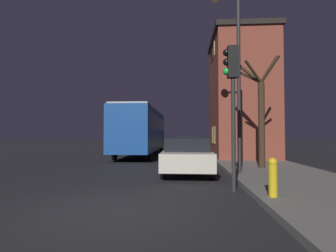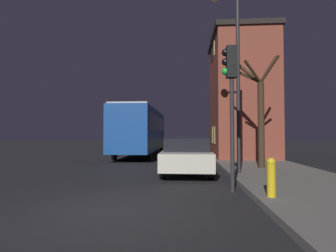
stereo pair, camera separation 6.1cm
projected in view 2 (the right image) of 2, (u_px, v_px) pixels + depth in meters
ground_plane at (111, 211)px, 5.47m from camera, size 120.00×120.00×0.00m
brick_building at (241, 96)px, 17.24m from camera, size 3.85×5.56×7.92m
streetlamp at (229, 49)px, 10.01m from camera, size 1.18×0.42×6.99m
traffic_light at (231, 87)px, 7.35m from camera, size 0.43×0.24×4.09m
bare_tree at (259, 109)px, 11.45m from camera, size 2.10×1.58×4.90m
bus at (142, 128)px, 19.69m from camera, size 2.45×10.93×3.43m
car_near_lane at (186, 155)px, 10.79m from camera, size 1.90×4.61×1.46m
car_mid_lane at (190, 146)px, 19.36m from camera, size 1.83×4.37×1.41m
car_far_lane at (185, 142)px, 29.08m from camera, size 1.85×4.19×1.42m
fire_hydrant at (271, 176)px, 6.06m from camera, size 0.21×0.21×0.91m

